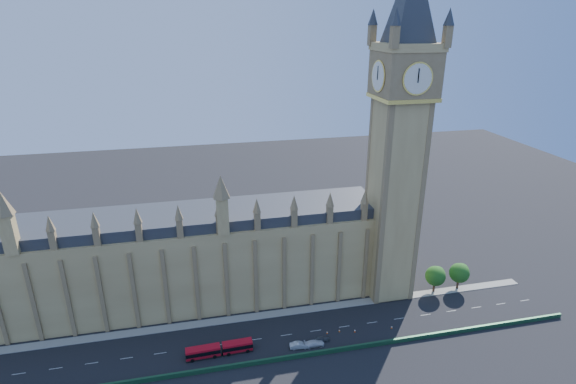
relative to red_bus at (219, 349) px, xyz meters
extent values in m
plane|color=black|center=(13.62, 3.53, -1.46)|extent=(400.00, 400.00, 0.00)
cube|color=#A88951|center=(-11.38, 25.53, 11.04)|extent=(120.00, 20.00, 25.00)
cube|color=#2D3035|center=(-11.38, 25.53, 25.04)|extent=(120.00, 18.00, 3.00)
cube|color=#A88951|center=(51.62, 17.53, 27.54)|extent=(12.00, 12.00, 58.00)
cube|color=olive|center=(51.62, 17.53, 62.54)|extent=(14.00, 14.00, 12.00)
cylinder|color=silver|center=(51.62, 10.38, 62.54)|extent=(7.20, 0.30, 7.20)
cube|color=#A88951|center=(51.62, 17.53, 69.54)|extent=(14.50, 14.50, 2.00)
cube|color=#1E4C2D|center=(13.62, -5.47, -0.86)|extent=(160.00, 0.60, 1.20)
cube|color=gray|center=(13.62, 13.03, -1.38)|extent=(160.00, 3.00, 0.16)
cylinder|color=#382619|center=(65.62, 13.53, 0.54)|extent=(0.70, 0.70, 4.00)
sphere|color=#1F4412|center=(65.62, 13.53, 4.04)|extent=(6.00, 6.00, 6.00)
sphere|color=#1F4412|center=(66.42, 13.83, 4.64)|extent=(4.38, 4.38, 4.38)
cylinder|color=#382619|center=(73.62, 13.53, 0.54)|extent=(0.70, 0.70, 4.00)
sphere|color=#1F4412|center=(73.62, 13.53, 4.04)|extent=(6.00, 6.00, 6.00)
sphere|color=#1F4412|center=(74.42, 13.83, 4.64)|extent=(4.38, 4.38, 4.38)
cube|color=red|center=(-3.97, -0.13, -0.07)|extent=(8.41, 2.59, 2.78)
cube|color=red|center=(4.46, 0.15, -0.07)|extent=(7.49, 2.56, 2.78)
cube|color=black|center=(-3.97, -0.13, 0.26)|extent=(8.46, 2.64, 1.06)
cube|color=black|center=(4.46, 0.15, 0.26)|extent=(7.54, 2.61, 1.06)
cylinder|color=black|center=(0.01, 0.00, -0.21)|extent=(0.83, 2.25, 2.22)
cylinder|color=black|center=(-6.60, -1.38, -1.00)|extent=(0.94, 0.31, 0.93)
cylinder|color=black|center=(-6.68, 0.94, -1.00)|extent=(0.94, 0.31, 0.93)
cylinder|color=black|center=(-1.26, -1.20, -1.00)|extent=(0.94, 0.31, 0.93)
cylinder|color=black|center=(-1.34, 1.11, -1.00)|extent=(0.94, 0.31, 0.93)
cylinder|color=black|center=(2.13, -1.09, -1.00)|extent=(0.94, 0.31, 0.93)
cylinder|color=black|center=(2.05, 1.23, -1.00)|extent=(0.94, 0.31, 0.93)
cylinder|color=black|center=(6.87, -0.93, -1.00)|extent=(0.94, 0.31, 0.93)
cylinder|color=black|center=(6.79, 1.39, -1.00)|extent=(0.94, 0.31, 0.93)
imported|color=#45484D|center=(26.04, -0.76, -0.80)|extent=(3.94, 1.66, 1.33)
imported|color=#A9ADB1|center=(19.78, -2.01, -0.67)|extent=(4.97, 2.15, 1.59)
imported|color=silver|center=(23.66, -2.10, -0.72)|extent=(5.18, 2.19, 1.49)
cube|color=black|center=(28.27, 1.71, -1.44)|extent=(0.52, 0.52, 0.04)
cone|color=#FF550D|center=(28.27, 1.71, -1.11)|extent=(0.57, 0.57, 0.71)
cylinder|color=white|center=(28.27, 1.71, -1.01)|extent=(0.34, 0.34, 0.12)
cube|color=black|center=(45.78, 0.05, -1.44)|extent=(0.56, 0.56, 0.04)
cone|color=#D9540B|center=(45.78, 0.05, -1.10)|extent=(0.61, 0.61, 0.74)
cylinder|color=white|center=(45.78, 0.05, -0.99)|extent=(0.36, 0.36, 0.13)
cube|color=black|center=(35.61, 0.79, -1.44)|extent=(0.50, 0.50, 0.04)
cone|color=#D7420B|center=(35.61, 0.79, -1.10)|extent=(0.55, 0.55, 0.72)
cylinder|color=white|center=(35.61, 0.79, -1.00)|extent=(0.35, 0.35, 0.12)
cube|color=black|center=(31.65, 1.74, -1.44)|extent=(0.46, 0.46, 0.04)
cone|color=#E1610B|center=(31.65, 1.74, -1.12)|extent=(0.51, 0.51, 0.70)
cylinder|color=white|center=(31.65, 1.74, -1.02)|extent=(0.34, 0.34, 0.12)
camera|label=1|loc=(-2.75, -90.68, 75.76)|focal=28.00mm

